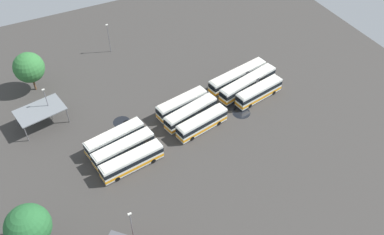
% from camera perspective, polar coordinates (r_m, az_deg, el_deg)
% --- Properties ---
extents(ground_plane, '(111.56, 111.56, 0.00)m').
position_cam_1_polar(ground_plane, '(87.52, -0.20, -0.34)').
color(ground_plane, '#383533').
extents(bus_row0_slot0, '(15.44, 5.40, 3.40)m').
position_cam_1_polar(bus_row0_slot0, '(96.29, 6.23, 5.57)').
color(bus_row0_slot0, silver).
rests_on(bus_row0_slot0, ground_plane).
extents(bus_row0_slot1, '(15.41, 6.04, 3.40)m').
position_cam_1_polar(bus_row0_slot1, '(94.51, 7.60, 4.58)').
color(bus_row0_slot1, silver).
rests_on(bus_row0_slot1, ground_plane).
extents(bus_row0_slot2, '(11.95, 4.74, 3.40)m').
position_cam_1_polar(bus_row0_slot2, '(92.64, 9.06, 3.46)').
color(bus_row0_slot2, silver).
rests_on(bus_row0_slot2, ground_plane).
extents(bus_row1_slot0, '(11.88, 4.62, 3.40)m').
position_cam_1_polar(bus_row1_slot0, '(88.48, -1.38, 1.83)').
color(bus_row1_slot0, silver).
rests_on(bus_row1_slot0, ground_plane).
extents(bus_row1_slot1, '(12.46, 5.36, 3.40)m').
position_cam_1_polar(bus_row1_slot1, '(86.42, -0.16, 0.61)').
color(bus_row1_slot1, silver).
rests_on(bus_row1_slot1, ground_plane).
extents(bus_row1_slot2, '(11.63, 4.78, 3.40)m').
position_cam_1_polar(bus_row1_slot2, '(84.34, 1.37, -0.73)').
color(bus_row1_slot2, silver).
rests_on(bus_row1_slot2, ground_plane).
extents(bus_row2_slot0, '(12.28, 4.80, 3.40)m').
position_cam_1_polar(bus_row2_slot0, '(82.66, -10.44, -2.80)').
color(bus_row2_slot0, silver).
rests_on(bus_row2_slot0, ground_plane).
extents(bus_row2_slot1, '(12.55, 4.66, 3.40)m').
position_cam_1_polar(bus_row2_slot1, '(80.46, -9.28, -4.24)').
color(bus_row2_slot1, silver).
rests_on(bus_row2_slot1, ground_plane).
extents(bus_row2_slot2, '(12.44, 4.27, 3.40)m').
position_cam_1_polar(bus_row2_slot2, '(78.21, -8.16, -5.88)').
color(bus_row2_slot2, silver).
rests_on(bus_row2_slot2, ground_plane).
extents(maintenance_shelter, '(10.33, 7.66, 3.92)m').
position_cam_1_polar(maintenance_shelter, '(89.51, -19.94, 0.90)').
color(maintenance_shelter, slate).
rests_on(maintenance_shelter, ground_plane).
extents(lamp_post_far_corner, '(0.56, 0.28, 8.87)m').
position_cam_1_polar(lamp_post_far_corner, '(66.16, -8.11, -14.69)').
color(lamp_post_far_corner, slate).
rests_on(lamp_post_far_corner, ground_plane).
extents(lamp_post_mid_lot, '(0.56, 0.28, 8.20)m').
position_cam_1_polar(lamp_post_mid_lot, '(89.43, -19.00, 1.83)').
color(lamp_post_mid_lot, slate).
rests_on(lamp_post_mid_lot, ground_plane).
extents(lamp_post_near_entrance, '(0.56, 0.28, 7.76)m').
position_cam_1_polar(lamp_post_near_entrance, '(106.42, -11.23, 10.67)').
color(lamp_post_near_entrance, slate).
rests_on(lamp_post_near_entrance, ground_plane).
extents(tree_northeast, '(6.67, 6.67, 9.41)m').
position_cam_1_polar(tree_northeast, '(97.83, -21.25, 6.34)').
color(tree_northeast, brown).
rests_on(tree_northeast, ground_plane).
extents(tree_northwest, '(6.89, 6.89, 9.86)m').
position_cam_1_polar(tree_northwest, '(68.31, -21.34, -13.62)').
color(tree_northwest, brown).
rests_on(tree_northwest, ground_plane).
extents(puddle_near_shelter, '(3.59, 3.59, 0.01)m').
position_cam_1_polar(puddle_near_shelter, '(88.30, -9.52, -0.60)').
color(puddle_near_shelter, black).
rests_on(puddle_near_shelter, ground_plane).
extents(puddle_back_corner, '(3.00, 3.00, 0.01)m').
position_cam_1_polar(puddle_back_corner, '(91.08, 5.23, 1.56)').
color(puddle_back_corner, black).
rests_on(puddle_back_corner, ground_plane).
extents(puddle_between_rows, '(2.09, 2.09, 0.01)m').
position_cam_1_polar(puddle_between_rows, '(87.76, -8.74, -0.82)').
color(puddle_between_rows, black).
rests_on(puddle_between_rows, ground_plane).
extents(puddle_front_lane, '(3.87, 3.87, 0.01)m').
position_cam_1_polar(puddle_front_lane, '(89.74, 6.69, 0.64)').
color(puddle_front_lane, black).
rests_on(puddle_front_lane, ground_plane).
extents(puddle_centre_drain, '(2.59, 2.59, 0.01)m').
position_cam_1_polar(puddle_centre_drain, '(86.13, -11.17, -2.29)').
color(puddle_centre_drain, black).
rests_on(puddle_centre_drain, ground_plane).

